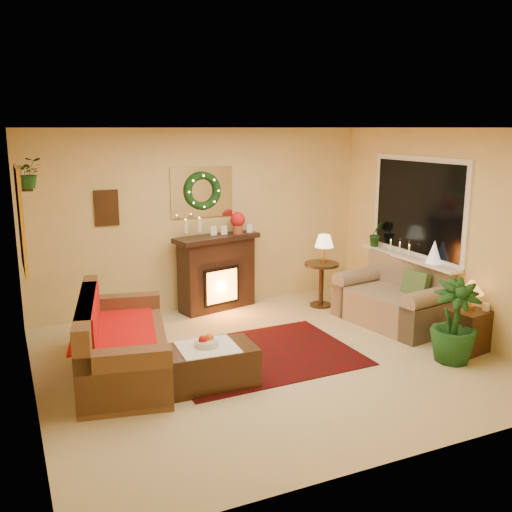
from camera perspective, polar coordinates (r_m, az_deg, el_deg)
name	(u,v)px	position (r m, az deg, el deg)	size (l,w,h in m)	color
floor	(269,360)	(6.64, 1.26, -10.34)	(5.00, 5.00, 0.00)	beige
ceiling	(270,128)	(6.11, 1.38, 12.71)	(5.00, 5.00, 0.00)	white
wall_back	(202,220)	(8.30, -5.42, 3.65)	(5.00, 5.00, 0.00)	#EFD88C
wall_front	(399,306)	(4.39, 14.15, -4.91)	(5.00, 5.00, 0.00)	#EFD88C
wall_left	(24,272)	(5.66, -22.16, -1.53)	(4.50, 4.50, 0.00)	#EFD88C
wall_right	(446,232)	(7.65, 18.48, 2.27)	(4.50, 4.50, 0.00)	#EFD88C
area_rug	(260,355)	(6.75, 0.44, -9.90)	(2.18, 1.63, 0.01)	#46110D
sofa	(124,335)	(6.32, -13.11, -7.71)	(0.88, 2.00, 0.86)	#41231B
red_throw	(114,328)	(6.47, -14.04, -7.04)	(0.87, 1.41, 0.02)	#B1351E
fireplace	(217,272)	(8.30, -3.94, -1.61)	(1.12, 0.35, 1.02)	black
poinsettia	(238,219)	(8.28, -1.85, 3.68)	(0.22, 0.22, 0.22)	red
mantel_candle_a	(186,226)	(7.98, -7.04, 2.96)	(0.06, 0.06, 0.18)	white
mantel_candle_b	(199,225)	(8.06, -5.69, 3.09)	(0.07, 0.07, 0.20)	silver
mantel_mirror	(202,192)	(8.23, -5.43, 6.38)	(0.92, 0.02, 0.72)	white
wreath	(203,191)	(8.19, -5.34, 6.49)	(0.55, 0.55, 0.11)	#194719
wall_art	(107,208)	(7.91, -14.72, 4.68)	(0.32, 0.03, 0.48)	#381E11
gold_mirror	(21,219)	(5.87, -22.47, 3.42)	(0.03, 0.84, 1.00)	gold
hanging_plant	(30,188)	(6.59, -21.68, 6.34)	(0.33, 0.28, 0.36)	#194719
loveseat	(393,294)	(7.89, 13.54, -3.69)	(0.87, 1.50, 0.87)	#B1A38C
window_frame	(418,207)	(8.01, 15.88, 4.70)	(0.03, 1.86, 1.36)	white
window_glass	(417,207)	(8.00, 15.79, 4.69)	(0.02, 1.70, 1.22)	black
window_sill	(409,257)	(8.06, 15.01, -0.12)	(0.22, 1.86, 0.04)	white
mini_tree	(434,252)	(7.68, 17.40, 0.41)	(0.20, 0.20, 0.30)	white
sill_plant	(376,233)	(8.55, 11.91, 2.24)	(0.26, 0.21, 0.48)	#22441E
side_table_round	(321,285)	(8.50, 6.54, -2.88)	(0.51, 0.51, 0.66)	black
lamp_cream	(324,248)	(8.40, 6.82, 0.82)	(0.27, 0.27, 0.42)	beige
end_table_square	(466,329)	(7.25, 20.30, -6.87)	(0.41, 0.41, 0.51)	black
lamp_tiffany	(471,290)	(7.12, 20.73, -3.22)	(0.28, 0.28, 0.41)	orange
coffee_table	(208,366)	(5.98, -4.83, -10.91)	(0.98, 0.54, 0.41)	black
fruit_bowl	(207,343)	(5.92, -4.95, -8.64)	(0.25, 0.25, 0.06)	beige
floor_palm	(454,324)	(6.82, 19.22, -6.40)	(1.60, 1.60, 2.85)	#173B14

